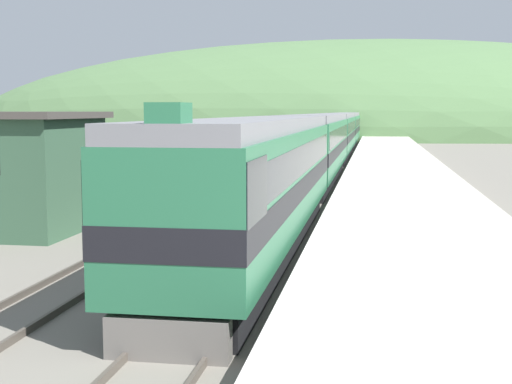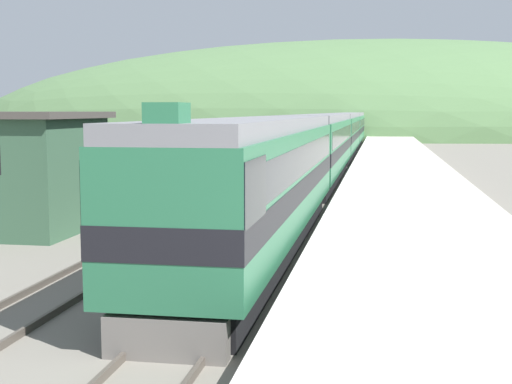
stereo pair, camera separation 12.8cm
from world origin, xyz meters
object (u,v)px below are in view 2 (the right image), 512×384
(carriage_second, at_px, (320,146))
(express_train_lead_car, at_px, (259,180))
(carriage_fourth, at_px, (351,128))
(carriage_third, at_px, (340,134))

(carriage_second, bearing_deg, express_train_lead_car, -90.00)
(express_train_lead_car, height_order, carriage_fourth, express_train_lead_car)
(express_train_lead_car, distance_m, carriage_third, 44.98)
(express_train_lead_car, xyz_separation_m, carriage_second, (0.00, 22.23, -0.01))
(carriage_third, relative_size, carriage_fourth, 1.00)
(carriage_second, distance_m, carriage_third, 22.74)
(carriage_third, bearing_deg, carriage_fourth, 90.00)
(carriage_second, distance_m, carriage_fourth, 45.49)
(express_train_lead_car, relative_size, carriage_second, 0.93)
(carriage_fourth, bearing_deg, carriage_second, -90.00)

